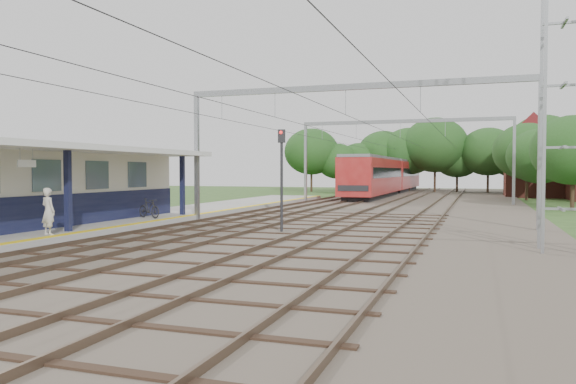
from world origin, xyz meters
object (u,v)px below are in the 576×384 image
at_px(bicycle, 149,208).
at_px(signal_post, 282,167).
at_px(person, 48,211).
at_px(train, 389,175).

height_order(bicycle, signal_post, signal_post).
xyz_separation_m(person, train, (5.17, 48.50, 1.03)).
height_order(person, signal_post, signal_post).
distance_m(bicycle, signal_post, 8.16).
height_order(bicycle, train, train).
height_order(person, bicycle, person).
relative_size(bicycle, train, 0.04).
distance_m(person, bicycle, 7.83).
bearing_deg(train, signal_post, -87.50).
xyz_separation_m(bicycle, train, (5.87, 40.72, 1.41)).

